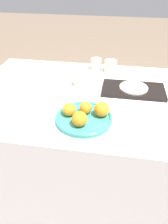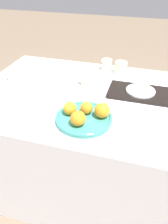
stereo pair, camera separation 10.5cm
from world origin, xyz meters
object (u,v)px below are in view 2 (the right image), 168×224
at_px(side_plate, 141,91).
at_px(cup_0, 121,68).
at_px(orange_0, 87,108).
at_px(orange_2, 78,118).
at_px(fruit_platter, 84,118).
at_px(orange_3, 102,110).
at_px(serving_tray, 140,93).
at_px(cup_3, 107,65).
at_px(orange_1, 70,108).
at_px(cup_2, 87,80).
at_px(cup_1, 13,75).

relative_size(side_plate, cup_0, 1.99).
distance_m(orange_0, orange_2, 0.10).
bearing_deg(fruit_platter, orange_3, 18.94).
relative_size(fruit_platter, orange_0, 4.57).
height_order(serving_tray, cup_3, cup_3).
distance_m(cup_0, cup_3, 0.11).
height_order(orange_2, cup_3, orange_2).
distance_m(fruit_platter, orange_2, 0.08).
bearing_deg(orange_0, cup_0, 81.02).
relative_size(orange_1, serving_tray, 0.18).
bearing_deg(cup_2, orange_3, -62.92).
xyz_separation_m(orange_1, cup_1, (-0.49, 0.28, -0.01)).
bearing_deg(orange_1, cup_1, 150.38).
xyz_separation_m(serving_tray, cup_3, (-0.26, 0.29, 0.03)).
relative_size(fruit_platter, serving_tray, 0.76).
relative_size(orange_1, orange_3, 0.89).
bearing_deg(cup_2, orange_1, -88.22).
bearing_deg(side_plate, orange_1, -134.59).
relative_size(orange_0, cup_1, 0.73).
relative_size(orange_2, cup_3, 0.94).
bearing_deg(cup_0, fruit_platter, -98.64).
height_order(orange_3, side_plate, orange_3).
height_order(orange_1, cup_0, orange_1).
relative_size(serving_tray, cup_0, 4.37).
distance_m(fruit_platter, orange_0, 0.05).
xyz_separation_m(orange_0, orange_2, (-0.01, -0.10, 0.01)).
distance_m(orange_3, cup_0, 0.57).
xyz_separation_m(orange_0, cup_0, (0.09, 0.56, -0.01)).
bearing_deg(orange_3, cup_0, 89.27).
bearing_deg(orange_2, cup_1, 147.67).
bearing_deg(orange_0, cup_2, 105.38).
bearing_deg(cup_2, cup_1, -171.26).
xyz_separation_m(orange_2, cup_2, (-0.08, 0.42, -0.02)).
xyz_separation_m(fruit_platter, orange_1, (-0.07, 0.01, 0.04)).
height_order(serving_tray, side_plate, side_plate).
distance_m(orange_3, cup_1, 0.70).
xyz_separation_m(serving_tray, cup_0, (-0.16, 0.26, 0.03)).
bearing_deg(cup_3, orange_1, -95.72).
height_order(orange_0, side_plate, orange_0).
relative_size(orange_1, side_plate, 0.40).
xyz_separation_m(orange_0, serving_tray, (0.24, 0.30, -0.04)).
relative_size(orange_1, cup_3, 0.86).
bearing_deg(serving_tray, fruit_platter, -126.43).
bearing_deg(cup_0, orange_0, -98.98).
bearing_deg(cup_0, cup_2, -126.65).
xyz_separation_m(orange_0, orange_1, (-0.08, -0.03, 0.00)).
distance_m(orange_0, cup_2, 0.33).
distance_m(fruit_platter, cup_3, 0.62).
height_order(serving_tray, cup_2, cup_2).
xyz_separation_m(orange_1, cup_0, (0.17, 0.59, -0.01)).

